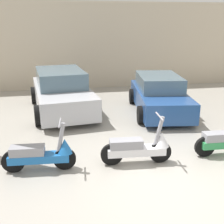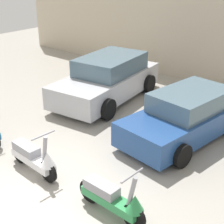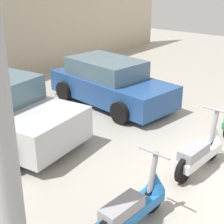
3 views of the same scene
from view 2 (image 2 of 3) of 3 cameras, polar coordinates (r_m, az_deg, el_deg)
The scene contains 6 objects.
ground_plane at distance 7.28m, azimuth -14.23°, elevation -13.08°, with size 28.00×28.00×0.00m, color #9E998E.
wall_back at distance 12.75m, azimuth 17.03°, elevation 12.55°, with size 19.60×0.12×3.89m, color beige.
scooter_front_right at distance 7.65m, azimuth -12.76°, elevation -7.33°, with size 1.57×0.57×1.10m.
scooter_front_center at distance 6.34m, azimuth 0.25°, elevation -14.16°, with size 1.55×0.56×1.08m.
car_rear_left at distance 11.30m, azimuth -0.75°, elevation 5.50°, with size 2.41×4.36×1.42m.
car_rear_center at distance 9.02m, azimuth 12.21°, elevation -0.67°, with size 2.15×3.87×1.26m.
Camera 2 is at (4.92, -3.15, 4.34)m, focal length 55.00 mm.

